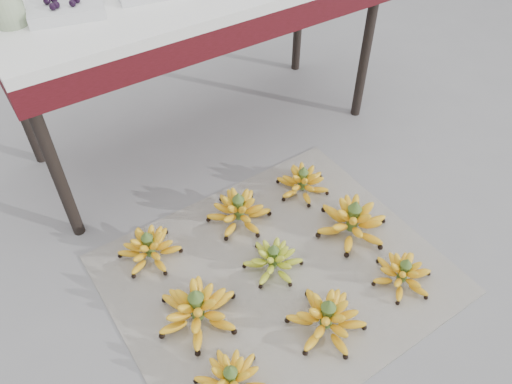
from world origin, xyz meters
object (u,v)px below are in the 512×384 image
bunch_front_center (327,318)px  bunch_mid_left (197,309)px  bunch_back_right (303,182)px  tray_far_left (66,8)px  bunch_mid_center (273,260)px  bunch_back_center (239,211)px  bunch_front_right (403,274)px  glass_jar (5,4)px  bunch_front_left (231,381)px  newspaper_mat (277,274)px  bunch_mid_right (352,221)px  vendor_table (195,3)px  bunch_back_left (149,248)px

bunch_front_center → bunch_mid_left: size_ratio=1.05×
bunch_back_right → tray_far_left: size_ratio=0.84×
bunch_mid_center → tray_far_left: size_ratio=1.00×
bunch_back_center → tray_far_left: tray_far_left is taller
bunch_front_right → bunch_back_center: size_ratio=0.97×
glass_jar → bunch_mid_left: bearing=-80.4°
bunch_front_left → glass_jar: bearing=78.2°
bunch_front_left → bunch_front_center: 0.40m
bunch_mid_left → tray_far_left: tray_far_left is taller
bunch_front_right → bunch_front_left: bearing=156.4°
bunch_front_center → bunch_front_right: (0.37, -0.01, -0.01)m
bunch_front_left → bunch_mid_center: bearing=22.3°
bunch_mid_center → glass_jar: glass_jar is taller
bunch_mid_left → bunch_back_right: bearing=32.0°
bunch_front_center → glass_jar: 1.58m
newspaper_mat → bunch_mid_left: 0.36m
bunch_mid_left → glass_jar: bearing=106.9°
bunch_back_right → bunch_back_center: bearing=-176.8°
bunch_back_center → bunch_front_right: bearing=-70.5°
bunch_mid_right → vendor_table: size_ratio=0.24×
bunch_back_left → glass_jar: 1.03m
bunch_front_right → tray_far_left: size_ratio=1.01×
bunch_front_left → glass_jar: (-0.13, 1.25, 0.82)m
bunch_front_left → bunch_mid_left: (0.03, 0.29, 0.01)m
bunch_front_center → bunch_mid_left: (-0.37, 0.28, 0.00)m
bunch_back_right → vendor_table: bearing=109.5°
bunch_back_center → bunch_back_right: 0.34m
vendor_table → newspaper_mat: bearing=-101.9°
bunch_mid_center → bunch_back_left: (-0.39, 0.32, 0.00)m
bunch_front_center → tray_far_left: bearing=87.5°
bunch_mid_left → bunch_mid_right: 0.75m
bunch_front_left → bunch_back_center: (0.42, 0.63, 0.01)m
bunch_mid_right → newspaper_mat: bearing=-155.0°
bunch_front_center → glass_jar: (-0.53, 1.25, 0.81)m
bunch_mid_center → bunch_mid_right: (0.39, -0.03, 0.01)m
bunch_back_center → vendor_table: size_ratio=0.19×
newspaper_mat → vendor_table: size_ratio=0.75×
bunch_front_left → bunch_front_right: (0.78, 0.00, -0.00)m
newspaper_mat → vendor_table: vendor_table is taller
bunch_back_center → bunch_back_right: (0.34, -0.00, -0.01)m
bunch_mid_left → bunch_back_center: bunch_mid_left is taller
newspaper_mat → bunch_back_right: size_ratio=4.86×
bunch_front_left → bunch_mid_center: (0.39, 0.33, -0.00)m
bunch_mid_center → glass_jar: bearing=98.8°
newspaper_mat → bunch_front_right: bunch_front_right is taller
bunch_front_center → bunch_front_right: 0.37m
newspaper_mat → bunch_mid_right: (0.39, 0.01, 0.07)m
bunch_mid_center → bunch_mid_right: bunch_mid_right is taller
bunch_back_left → bunch_back_right: bearing=-26.9°
bunch_front_right → tray_far_left: (-0.72, 1.22, 0.77)m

